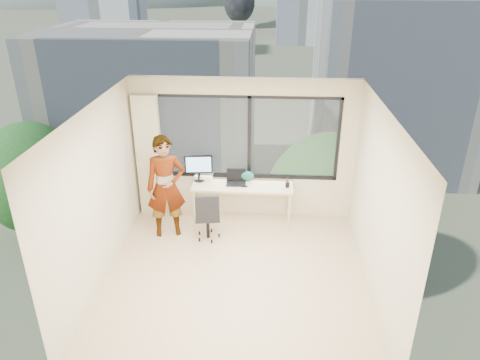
# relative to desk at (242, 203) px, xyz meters

# --- Properties ---
(floor) EXTENTS (4.00, 4.00, 0.01)m
(floor) POSITION_rel_desk_xyz_m (0.00, -1.66, -0.38)
(floor) COLOR beige
(floor) RESTS_ON ground
(ceiling) EXTENTS (4.00, 4.00, 0.01)m
(ceiling) POSITION_rel_desk_xyz_m (0.00, -1.66, 2.23)
(ceiling) COLOR white
(ceiling) RESTS_ON ground
(wall_front) EXTENTS (4.00, 0.01, 2.60)m
(wall_front) POSITION_rel_desk_xyz_m (0.00, -3.66, 0.93)
(wall_front) COLOR beige
(wall_front) RESTS_ON ground
(wall_left) EXTENTS (0.01, 4.00, 2.60)m
(wall_left) POSITION_rel_desk_xyz_m (-2.00, -1.66, 0.93)
(wall_left) COLOR beige
(wall_left) RESTS_ON ground
(wall_right) EXTENTS (0.01, 4.00, 2.60)m
(wall_right) POSITION_rel_desk_xyz_m (2.00, -1.66, 0.93)
(wall_right) COLOR beige
(wall_right) RESTS_ON ground
(window_wall) EXTENTS (3.30, 0.16, 1.55)m
(window_wall) POSITION_rel_desk_xyz_m (0.05, 0.34, 1.15)
(window_wall) COLOR black
(window_wall) RESTS_ON ground
(curtain) EXTENTS (0.45, 0.14, 2.30)m
(curtain) POSITION_rel_desk_xyz_m (-1.72, 0.22, 0.77)
(curtain) COLOR beige
(curtain) RESTS_ON floor
(desk) EXTENTS (1.80, 0.60, 0.75)m
(desk) POSITION_rel_desk_xyz_m (0.00, 0.00, 0.00)
(desk) COLOR tan
(desk) RESTS_ON floor
(chair) EXTENTS (0.54, 0.54, 0.92)m
(chair) POSITION_rel_desk_xyz_m (-0.56, -0.61, 0.09)
(chair) COLOR black
(chair) RESTS_ON floor
(person) EXTENTS (0.75, 0.59, 1.81)m
(person) POSITION_rel_desk_xyz_m (-1.27, -0.51, 0.53)
(person) COLOR #2D2D33
(person) RESTS_ON floor
(monitor) EXTENTS (0.51, 0.16, 0.50)m
(monitor) POSITION_rel_desk_xyz_m (-0.80, 0.12, 0.63)
(monitor) COLOR black
(monitor) RESTS_ON desk
(game_console) EXTENTS (0.33, 0.28, 0.08)m
(game_console) POSITION_rel_desk_xyz_m (-0.73, 0.24, 0.41)
(game_console) COLOR white
(game_console) RESTS_ON desk
(laptop) EXTENTS (0.36, 0.38, 0.22)m
(laptop) POSITION_rel_desk_xyz_m (-0.12, 0.02, 0.49)
(laptop) COLOR black
(laptop) RESTS_ON desk
(cellphone) EXTENTS (0.11, 0.07, 0.01)m
(cellphone) POSITION_rel_desk_xyz_m (0.04, -0.09, 0.38)
(cellphone) COLOR black
(cellphone) RESTS_ON desk
(pen_cup) EXTENTS (0.08, 0.08, 0.09)m
(pen_cup) POSITION_rel_desk_xyz_m (0.80, -0.05, 0.42)
(pen_cup) COLOR black
(pen_cup) RESTS_ON desk
(handbag) EXTENTS (0.25, 0.13, 0.19)m
(handbag) POSITION_rel_desk_xyz_m (0.07, 0.17, 0.47)
(handbag) COLOR #0D5349
(handbag) RESTS_ON desk
(exterior_ground) EXTENTS (400.00, 400.00, 0.04)m
(exterior_ground) POSITION_rel_desk_xyz_m (0.00, 118.34, -14.38)
(exterior_ground) COLOR #515B3D
(exterior_ground) RESTS_ON ground
(near_bldg_a) EXTENTS (16.00, 12.00, 14.00)m
(near_bldg_a) POSITION_rel_desk_xyz_m (-9.00, 28.34, -7.38)
(near_bldg_a) COLOR beige
(near_bldg_a) RESTS_ON exterior_ground
(near_bldg_b) EXTENTS (14.00, 13.00, 16.00)m
(near_bldg_b) POSITION_rel_desk_xyz_m (12.00, 36.34, -6.38)
(near_bldg_b) COLOR silver
(near_bldg_b) RESTS_ON exterior_ground
(tree_a) EXTENTS (7.00, 7.00, 8.00)m
(tree_a) POSITION_rel_desk_xyz_m (-16.00, 20.34, -10.38)
(tree_a) COLOR #204F1A
(tree_a) RESTS_ON exterior_ground
(tree_b) EXTENTS (7.60, 7.60, 9.00)m
(tree_b) POSITION_rel_desk_xyz_m (4.00, 16.34, -9.88)
(tree_b) COLOR #204F1A
(tree_b) RESTS_ON exterior_ground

